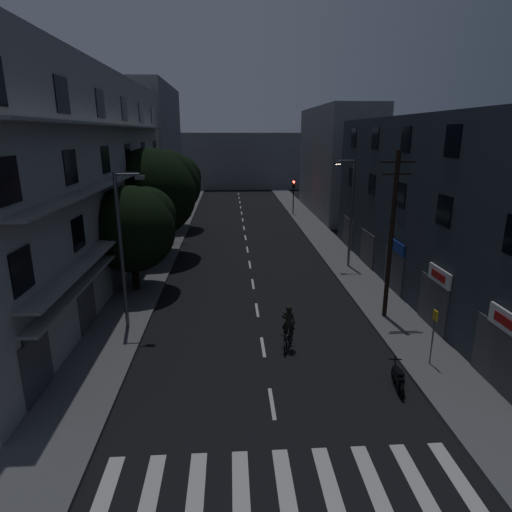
{
  "coord_description": "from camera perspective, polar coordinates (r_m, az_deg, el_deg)",
  "views": [
    {
      "loc": [
        -1.48,
        -12.07,
        9.95
      ],
      "look_at": [
        0.0,
        12.0,
        3.0
      ],
      "focal_mm": 30.0,
      "sensor_mm": 36.0,
      "label": 1
    }
  ],
  "objects": [
    {
      "name": "traffic_signal_far_left",
      "position": [
        53.77,
        -8.89,
        8.57
      ],
      "size": [
        0.28,
        0.37,
        4.1
      ],
      "color": "black",
      "rests_on": "sidewalk_left"
    },
    {
      "name": "ground",
      "position": [
        38.41,
        -1.19,
        1.06
      ],
      "size": [
        160.0,
        160.0,
        0.0
      ],
      "primitive_type": "plane",
      "color": "black",
      "rests_on": "ground"
    },
    {
      "name": "building_left",
      "position": [
        31.99,
        -22.99,
        9.52
      ],
      "size": [
        7.0,
        36.0,
        14.0
      ],
      "color": "#9E9E99",
      "rests_on": "ground"
    },
    {
      "name": "building_right",
      "position": [
        29.68,
        23.67,
        6.1
      ],
      "size": [
        6.19,
        28.0,
        11.0
      ],
      "color": "#2C333C",
      "rests_on": "ground"
    },
    {
      "name": "tree_mid",
      "position": [
        35.49,
        -13.65,
        8.6
      ],
      "size": [
        7.1,
        7.1,
        8.73
      ],
      "color": "black",
      "rests_on": "sidewalk_left"
    },
    {
      "name": "sidewalk_left",
      "position": [
        38.84,
        -12.32,
        0.97
      ],
      "size": [
        3.0,
        90.0,
        0.15
      ],
      "primitive_type": "cube",
      "color": "#565659",
      "rests_on": "ground"
    },
    {
      "name": "lane_markings",
      "position": [
        44.47,
        -1.52,
        3.15
      ],
      "size": [
        0.15,
        60.5,
        0.01
      ],
      "color": "beige",
      "rests_on": "ground"
    },
    {
      "name": "street_lamp_right",
      "position": [
        32.56,
        12.43,
        6.24
      ],
      "size": [
        1.51,
        0.25,
        8.0
      ],
      "color": "slate",
      "rests_on": "sidewalk_right"
    },
    {
      "name": "tree_near",
      "position": [
        27.97,
        -16.12,
        3.89
      ],
      "size": [
        5.44,
        5.44,
        6.71
      ],
      "color": "black",
      "rests_on": "sidewalk_left"
    },
    {
      "name": "motorcycle",
      "position": [
        18.74,
        18.4,
        -15.28
      ],
      "size": [
        0.52,
        1.8,
        1.15
      ],
      "rotation": [
        0.0,
        0.0,
        -0.13
      ],
      "color": "black",
      "rests_on": "ground"
    },
    {
      "name": "traffic_signal_far_right",
      "position": [
        54.03,
        5.03,
        8.73
      ],
      "size": [
        0.28,
        0.37,
        4.1
      ],
      "color": "black",
      "rests_on": "sidewalk_right"
    },
    {
      "name": "building_far_right",
      "position": [
        55.83,
        10.71,
        12.26
      ],
      "size": [
        6.0,
        20.0,
        13.0
      ],
      "primitive_type": "cube",
      "color": "slate",
      "rests_on": "ground"
    },
    {
      "name": "utility_pole",
      "position": [
        23.69,
        17.62,
        2.92
      ],
      "size": [
        1.8,
        0.24,
        9.0
      ],
      "color": "black",
      "rests_on": "sidewalk_right"
    },
    {
      "name": "street_lamp_left_far",
      "position": [
        41.5,
        -11.57,
        8.35
      ],
      "size": [
        1.51,
        0.25,
        8.0
      ],
      "color": "#565A5E",
      "rests_on": "sidewalk_left"
    },
    {
      "name": "crosswalk",
      "position": [
        14.23,
        3.93,
        -28.3
      ],
      "size": [
        10.9,
        3.0,
        0.01
      ],
      "color": "beige",
      "rests_on": "ground"
    },
    {
      "name": "street_lamp_left_near",
      "position": [
        22.44,
        -17.32,
        1.53
      ],
      "size": [
        1.51,
        0.25,
        8.0
      ],
      "color": "slate",
      "rests_on": "sidewalk_left"
    },
    {
      "name": "tree_far",
      "position": [
        46.08,
        -11.18,
        9.56
      ],
      "size": [
        6.2,
        6.2,
        7.67
      ],
      "color": "black",
      "rests_on": "sidewalk_left"
    },
    {
      "name": "building_far_left",
      "position": [
        61.02,
        -13.85,
        13.8
      ],
      "size": [
        6.0,
        20.0,
        16.0
      ],
      "primitive_type": "cube",
      "color": "slate",
      "rests_on": "ground"
    },
    {
      "name": "building_far_end",
      "position": [
        82.23,
        -2.54,
        12.61
      ],
      "size": [
        24.0,
        8.0,
        10.0
      ],
      "primitive_type": "cube",
      "color": "slate",
      "rests_on": "ground"
    },
    {
      "name": "bus_stop_sign",
      "position": [
        20.2,
        22.63,
        -8.77
      ],
      "size": [
        0.06,
        0.35,
        2.52
      ],
      "color": "#595B60",
      "rests_on": "sidewalk_right"
    },
    {
      "name": "sidewalk_right",
      "position": [
        39.4,
        9.78,
        1.32
      ],
      "size": [
        3.0,
        90.0,
        0.15
      ],
      "primitive_type": "cube",
      "color": "#565659",
      "rests_on": "ground"
    },
    {
      "name": "cyclist",
      "position": [
        20.73,
        4.31,
        -10.33
      ],
      "size": [
        1.12,
        1.86,
        2.23
      ],
      "rotation": [
        0.0,
        0.0,
        -0.31
      ],
      "color": "black",
      "rests_on": "ground"
    }
  ]
}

